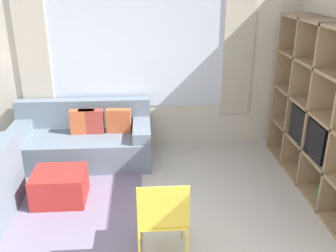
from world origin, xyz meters
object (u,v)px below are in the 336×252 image
Objects in this scene: couch_main at (83,141)px; ottoman at (60,186)px; folding_chair at (163,214)px; shelving_unit at (325,112)px.

ottoman is (-0.13, -1.05, -0.11)m from couch_main.
couch_main is at bearing -64.74° from folding_chair.
ottoman is (-3.11, -0.12, -0.80)m from shelving_unit.
ottoman is at bearing -43.75° from folding_chair.
shelving_unit is 2.73× the size of folding_chair.
couch_main is 1.07m from ottoman.
couch_main is 2.23× the size of folding_chair.
folding_chair is at bearing -64.74° from couch_main.
shelving_unit reaches higher than folding_chair.
folding_chair is (-1.97, -1.21, -0.47)m from shelving_unit.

